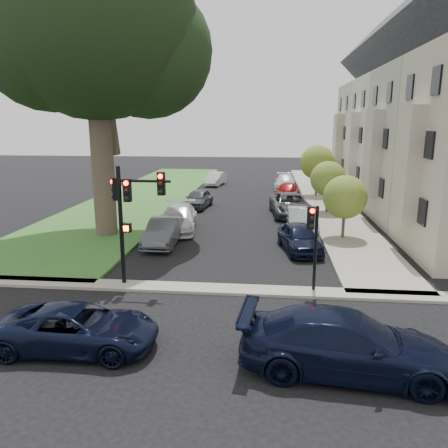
# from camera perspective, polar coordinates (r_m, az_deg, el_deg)

# --- Properties ---
(ground) EXTENTS (140.00, 140.00, 0.00)m
(ground) POSITION_cam_1_polar(r_m,az_deg,el_deg) (15.58, -1.91, -11.39)
(ground) COLOR black
(ground) RESTS_ON ground
(grass_strip) EXTENTS (8.00, 44.00, 0.12)m
(grass_strip) POSITION_cam_1_polar(r_m,az_deg,el_deg) (40.10, -10.11, 3.74)
(grass_strip) COLOR #2C6326
(grass_strip) RESTS_ON ground
(sidewalk_right) EXTENTS (3.50, 44.00, 0.12)m
(sidewalk_right) POSITION_cam_1_polar(r_m,az_deg,el_deg) (38.88, 12.87, 3.32)
(sidewalk_right) COLOR #A19D7F
(sidewalk_right) RESTS_ON ground
(sidewalk_cross) EXTENTS (60.00, 1.00, 0.12)m
(sidewalk_cross) POSITION_cam_1_polar(r_m,az_deg,el_deg) (17.39, -1.02, -8.49)
(sidewalk_cross) COLOR #A19D7F
(sidewalk_cross) RESTS_ON ground
(house_b) EXTENTS (7.70, 7.55, 15.97)m
(house_b) POSITION_cam_1_polar(r_m,az_deg,el_deg) (31.36, 26.08, 12.70)
(house_b) COLOR #B5B2A3
(house_b) RESTS_ON ground
(house_c) EXTENTS (7.70, 7.55, 15.97)m
(house_c) POSITION_cam_1_polar(r_m,az_deg,el_deg) (38.51, 22.24, 12.89)
(house_c) COLOR #BAB5AA
(house_c) RESTS_ON ground
(house_d) EXTENTS (7.70, 7.55, 15.97)m
(house_d) POSITION_cam_1_polar(r_m,az_deg,el_deg) (45.77, 19.62, 12.98)
(house_d) COLOR tan
(house_d) RESTS_ON ground
(eucalyptus) EXTENTS (12.35, 11.21, 17.50)m
(eucalyptus) POSITION_cam_1_polar(r_m,az_deg,el_deg) (26.36, -16.88, 24.62)
(eucalyptus) COLOR #483B2E
(eucalyptus) RESTS_ON ground
(small_tree_a) EXTENTS (2.43, 2.43, 3.65)m
(small_tree_a) POSITION_cam_1_polar(r_m,az_deg,el_deg) (25.13, 15.53, 3.40)
(small_tree_a) COLOR #483B2E
(small_tree_a) RESTS_ON ground
(small_tree_b) EXTENTS (2.53, 2.53, 3.80)m
(small_tree_b) POSITION_cam_1_polar(r_m,az_deg,el_deg) (32.22, 13.44, 5.75)
(small_tree_b) COLOR #483B2E
(small_tree_b) RESTS_ON ground
(small_tree_c) EXTENTS (3.04, 3.04, 4.55)m
(small_tree_c) POSITION_cam_1_polar(r_m,az_deg,el_deg) (39.55, 12.10, 7.86)
(small_tree_c) COLOR #483B2E
(small_tree_c) RESTS_ON ground
(traffic_signal_main) EXTENTS (2.36, 0.61, 4.83)m
(traffic_signal_main) POSITION_cam_1_polar(r_m,az_deg,el_deg) (17.42, -12.22, 2.48)
(traffic_signal_main) COLOR black
(traffic_signal_main) RESTS_ON ground
(traffic_signal_secondary) EXTENTS (0.46, 0.37, 3.43)m
(traffic_signal_secondary) POSITION_cam_1_polar(r_m,az_deg,el_deg) (16.83, 11.56, -1.15)
(traffic_signal_secondary) COLOR black
(traffic_signal_secondary) RESTS_ON ground
(car_cross_near) EXTENTS (4.72, 2.26, 1.30)m
(car_cross_near) POSITION_cam_1_polar(r_m,az_deg,el_deg) (13.68, -18.60, -12.77)
(car_cross_near) COLOR black
(car_cross_near) RESTS_ON ground
(car_cross_far) EXTENTS (5.85, 2.84, 1.64)m
(car_cross_far) POSITION_cam_1_polar(r_m,az_deg,el_deg) (12.27, 15.75, -14.80)
(car_cross_far) COLOR black
(car_cross_far) RESTS_ON ground
(car_parked_0) EXTENTS (2.45, 4.44, 1.43)m
(car_parked_0) POSITION_cam_1_polar(r_m,az_deg,el_deg) (22.67, 9.86, -1.76)
(car_parked_0) COLOR black
(car_parked_0) RESTS_ON ground
(car_parked_1) EXTENTS (1.66, 4.71, 1.55)m
(car_parked_1) POSITION_cam_1_polar(r_m,az_deg,el_deg) (26.02, 10.15, 0.29)
(car_parked_1) COLOR #999BA0
(car_parked_1) RESTS_ON ground
(car_parked_2) EXTENTS (3.08, 5.80, 1.55)m
(car_parked_2) POSITION_cam_1_polar(r_m,az_deg,el_deg) (31.30, 8.68, 2.51)
(car_parked_2) COLOR #3F4247
(car_parked_2) RESTS_ON ground
(car_parked_3) EXTENTS (2.54, 4.59, 1.48)m
(car_parked_3) POSITION_cam_1_polar(r_m,az_deg,el_deg) (37.92, 8.25, 4.31)
(car_parked_3) COLOR maroon
(car_parked_3) RESTS_ON ground
(car_parked_4) EXTENTS (2.32, 5.08, 1.44)m
(car_parked_4) POSITION_cam_1_polar(r_m,az_deg,el_deg) (43.88, 8.01, 5.48)
(car_parked_4) COLOR silver
(car_parked_4) RESTS_ON ground
(car_parked_5) EXTENTS (1.56, 4.40, 1.45)m
(car_parked_5) POSITION_cam_1_polar(r_m,az_deg,el_deg) (23.69, -7.86, -1.02)
(car_parked_5) COLOR #3F4247
(car_parked_5) RESTS_ON ground
(car_parked_6) EXTENTS (2.81, 5.57, 1.55)m
(car_parked_6) POSITION_cam_1_polar(r_m,az_deg,el_deg) (26.78, -5.99, 0.79)
(car_parked_6) COLOR silver
(car_parked_6) RESTS_ON ground
(car_parked_7) EXTENTS (2.16, 4.36, 1.43)m
(car_parked_7) POSITION_cam_1_polar(r_m,az_deg,el_deg) (33.83, -3.42, 3.32)
(car_parked_7) COLOR #3F4247
(car_parked_7) RESTS_ON ground
(car_parked_9) EXTENTS (2.10, 4.33, 1.37)m
(car_parked_9) POSITION_cam_1_polar(r_m,az_deg,el_deg) (46.13, -1.10, 5.93)
(car_parked_9) COLOR silver
(car_parked_9) RESTS_ON ground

